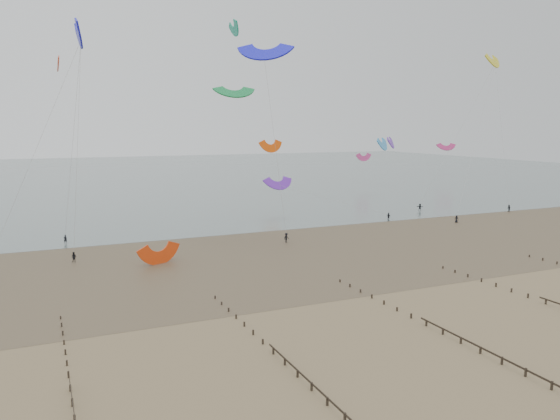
# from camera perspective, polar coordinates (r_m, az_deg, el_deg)

# --- Properties ---
(ground) EXTENTS (500.00, 500.00, 0.00)m
(ground) POSITION_cam_1_polar(r_m,az_deg,el_deg) (64.86, 8.61, -10.58)
(ground) COLOR brown
(ground) RESTS_ON ground
(sea_and_shore) EXTENTS (500.00, 665.00, 0.03)m
(sea_and_shore) POSITION_cam_1_polar(r_m,az_deg,el_deg) (93.11, -5.06, -4.55)
(sea_and_shore) COLOR #475654
(sea_and_shore) RESTS_ON ground
(groynes) EXTENTS (72.16, 50.16, 1.00)m
(groynes) POSITION_cam_1_polar(r_m,az_deg,el_deg) (53.62, 23.85, -14.95)
(groynes) COLOR black
(groynes) RESTS_ON ground
(kitesurfers) EXTENTS (105.06, 22.78, 1.84)m
(kitesurfers) POSITION_cam_1_polar(r_m,az_deg,el_deg) (120.17, 8.73, -1.18)
(kitesurfers) COLOR black
(kitesurfers) RESTS_ON ground
(grounded_kite) EXTENTS (7.91, 7.15, 3.56)m
(grounded_kite) POSITION_cam_1_polar(r_m,az_deg,el_deg) (88.03, -12.45, -5.51)
(grounded_kite) COLOR red
(grounded_kite) RESTS_ON ground
(kites_airborne) EXTENTS (241.15, 115.43, 38.95)m
(kites_airborne) POSITION_cam_1_polar(r_m,az_deg,el_deg) (144.34, -11.11, 9.12)
(kites_airborne) COLOR #A41F5B
(kites_airborne) RESTS_ON ground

